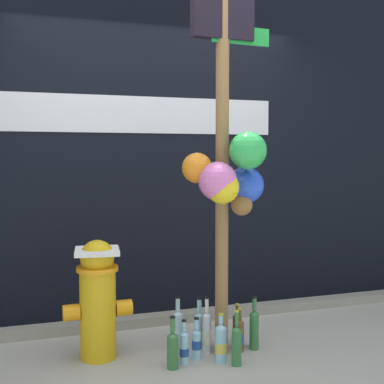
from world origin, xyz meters
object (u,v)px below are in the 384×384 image
bottle_6 (240,335)px  bottle_10 (237,330)px  bottle_3 (199,328)px  bottle_9 (178,326)px  bottle_1 (221,343)px  bottle_4 (220,330)px  fire_hydrant (98,297)px  bottle_11 (173,348)px  bottle_5 (237,344)px  bottle_8 (196,343)px  bottle_2 (207,332)px  bottle_7 (254,328)px  memorial_post (228,156)px  bottle_0 (184,347)px

bottle_6 → bottle_10: (0.02, 0.10, 0.01)m
bottle_3 → bottle_9: bearing=144.9°
bottle_1 → bottle_4: 0.25m
fire_hydrant → bottle_11: (0.43, -0.33, -0.29)m
bottle_3 → bottle_5: bottle_5 is taller
bottle_5 → bottle_8: 0.28m
bottle_1 → bottle_6: size_ratio=1.05×
bottle_4 → bottle_10: (0.13, -0.00, -0.01)m
bottle_5 → bottle_6: bearing=61.8°
bottle_4 → bottle_11: bottle_4 is taller
bottle_2 → bottle_8: bearing=-140.5°
bottle_4 → bottle_11: 0.48m
bottle_6 → bottle_10: bearing=76.2°
bottle_6 → bottle_8: 0.34m
bottle_1 → bottle_11: (-0.34, -0.00, 0.00)m
bottle_5 → bottle_7: (0.24, 0.23, 0.01)m
bottle_11 → bottle_10: bearing=22.8°
memorial_post → bottle_8: (-0.21, 0.03, -1.26)m
bottle_8 → bottle_0: bearing=-153.0°
bottle_9 → bottle_10: bottle_9 is taller
bottle_0 → bottle_2: size_ratio=0.75×
bottle_3 → bottle_5: size_ratio=0.99×
bottle_0 → bottle_10: size_ratio=0.96×
bottle_6 → bottle_10: same height
bottle_4 → bottle_7: bearing=-22.9°
bottle_3 → bottle_8: size_ratio=1.27×
bottle_2 → bottle_3: bottle_2 is taller
bottle_1 → bottle_4: (0.09, 0.23, 0.01)m
bottle_10 → bottle_5: bearing=-114.1°
fire_hydrant → bottle_9: fire_hydrant is taller
bottle_2 → bottle_0: bearing=-146.2°
bottle_9 → bottle_8: bearing=-81.2°
fire_hydrant → bottle_10: fire_hydrant is taller
bottle_0 → bottle_2: (0.21, 0.14, 0.03)m
memorial_post → bottle_5: 1.24m
bottle_1 → bottle_5: bearing=-50.5°
bottle_5 → bottle_10: 0.35m
bottle_3 → bottle_11: 0.40m
bottle_3 → bottle_4: bottle_3 is taller
bottle_4 → bottle_10: bottle_4 is taller
bottle_5 → bottle_7: 0.33m
fire_hydrant → bottle_10: 1.04m
bottle_0 → bottle_5: (0.32, -0.13, 0.03)m
bottle_4 → bottle_7: (0.22, -0.09, 0.02)m
memorial_post → bottle_4: bearing=84.5°
fire_hydrant → bottle_7: fire_hydrant is taller
bottle_0 → bottle_2: 0.26m
bottle_3 → bottle_8: bearing=-114.4°
bottle_6 → bottle_7: (0.12, 0.01, 0.04)m
bottle_5 → bottle_6: bottle_5 is taller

